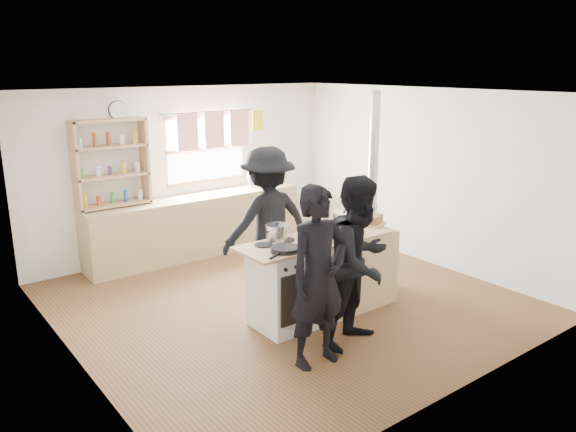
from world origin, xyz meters
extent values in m
cube|color=brown|center=(0.00, 0.00, -0.01)|extent=(5.00, 5.00, 0.01)
cube|color=tan|center=(0.00, 2.22, 0.45)|extent=(3.40, 0.55, 0.90)
cube|color=tan|center=(-1.20, 2.34, 0.94)|extent=(1.00, 0.28, 0.03)
cube|color=tan|center=(-1.20, 2.34, 1.33)|extent=(1.00, 0.28, 0.03)
cube|color=tan|center=(-1.20, 2.34, 1.74)|extent=(1.00, 0.28, 0.03)
cube|color=tan|center=(-1.20, 2.34, 2.08)|extent=(1.00, 0.28, 0.03)
cube|color=tan|center=(-1.68, 2.34, 1.50)|extent=(0.04, 0.28, 1.20)
cube|color=tan|center=(-0.72, 2.34, 1.50)|extent=(0.04, 0.28, 1.20)
cylinder|color=silver|center=(0.98, 2.22, 1.05)|extent=(0.10, 0.10, 0.31)
cube|color=white|center=(-0.45, -0.55, 0.45)|extent=(0.60, 0.60, 0.90)
cube|color=tan|center=(0.45, -0.55, 0.45)|extent=(1.20, 0.60, 0.90)
cube|color=tan|center=(0.00, -0.55, 0.92)|extent=(1.84, 0.64, 0.03)
cylinder|color=black|center=(-0.54, -0.70, 0.96)|extent=(0.40, 0.40, 0.05)
cylinder|color=#286020|center=(-0.54, -0.70, 0.97)|extent=(0.27, 0.27, 0.02)
cube|color=silver|center=(0.13, -0.54, 0.97)|extent=(0.43, 0.37, 0.07)
cube|color=brown|center=(0.13, -0.54, 0.99)|extent=(0.36, 0.32, 0.02)
cylinder|color=silver|center=(-0.38, -0.34, 1.01)|extent=(0.25, 0.25, 0.17)
cylinder|color=silver|center=(-0.38, -0.34, 1.10)|extent=(0.25, 0.25, 0.01)
sphere|color=black|center=(-0.38, -0.34, 1.12)|extent=(0.03, 0.03, 0.03)
cylinder|color=silver|center=(0.54, -0.43, 1.02)|extent=(0.28, 0.28, 0.18)
cylinder|color=silver|center=(0.54, -0.43, 1.12)|extent=(0.29, 0.29, 0.01)
sphere|color=black|center=(0.54, -0.43, 1.13)|extent=(0.03, 0.03, 0.03)
cube|color=tan|center=(0.93, -0.57, 0.94)|extent=(0.34, 0.30, 0.02)
cube|color=olive|center=(0.93, -0.57, 1.00)|extent=(0.25, 0.19, 0.10)
cube|color=black|center=(1.11, -0.31, 0.24)|extent=(0.35, 0.35, 0.47)
cylinder|color=#ADADB2|center=(1.11, -0.31, 1.49)|extent=(0.12, 0.12, 2.03)
imported|color=black|center=(-0.65, -1.37, 0.88)|extent=(0.65, 0.43, 1.76)
imported|color=black|center=(-0.05, -1.30, 0.88)|extent=(0.98, 0.84, 1.76)
imported|color=black|center=(0.00, 0.37, 0.93)|extent=(1.24, 0.77, 1.85)
camera|label=1|loc=(-3.85, -5.10, 2.79)|focal=35.00mm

